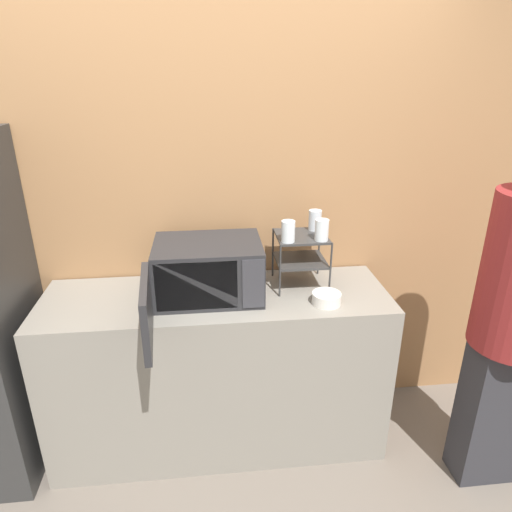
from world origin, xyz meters
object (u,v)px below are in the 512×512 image
object	(u,v)px
microwave	(206,271)
glass_back_right	(315,220)
glass_front_right	(322,230)
dish_rack	(301,249)
bowl	(326,298)
glass_front_left	(288,231)

from	to	relation	value
microwave	glass_back_right	world-z (taller)	glass_back_right
glass_front_right	microwave	bearing A→B (deg)	-179.55
microwave	glass_back_right	distance (m)	0.64
dish_rack	bowl	xyz separation A→B (m)	(0.09, -0.23, -0.18)
microwave	dish_rack	xyz separation A→B (m)	(0.50, 0.09, 0.06)
microwave	bowl	bearing A→B (deg)	-13.42
glass_back_right	glass_front_left	bearing A→B (deg)	-137.25
microwave	glass_front_right	size ratio (longest dim) A/B	7.51
glass_front_left	glass_back_right	world-z (taller)	same
glass_back_right	bowl	xyz separation A→B (m)	(0.00, -0.30, -0.31)
glass_back_right	dish_rack	bearing A→B (deg)	-138.20
glass_front_right	glass_back_right	bearing A→B (deg)	89.02
dish_rack	glass_front_left	world-z (taller)	glass_front_left
glass_back_right	glass_front_right	size ratio (longest dim) A/B	1.00
glass_front_left	glass_front_right	world-z (taller)	same
glass_front_left	glass_front_right	distance (m)	0.17
microwave	glass_front_right	bearing A→B (deg)	0.45
microwave	glass_front_left	bearing A→B (deg)	0.39
dish_rack	bowl	bearing A→B (deg)	-68.53
glass_front_right	bowl	bearing A→B (deg)	-88.08
microwave	glass_front_right	xyz separation A→B (m)	(0.59, 0.00, 0.19)
bowl	glass_back_right	bearing A→B (deg)	90.41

